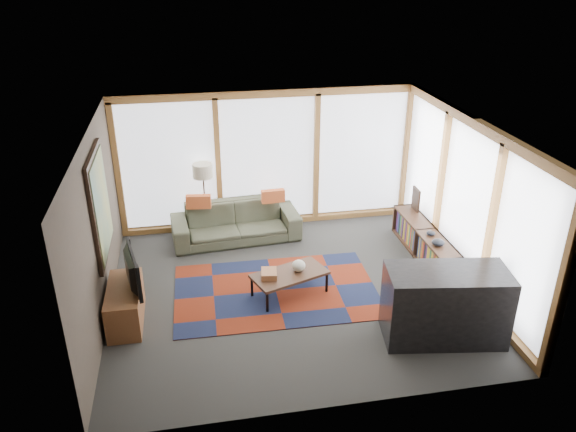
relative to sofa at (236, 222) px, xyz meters
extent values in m
plane|color=#282826|center=(0.69, -1.92, -0.33)|extent=(5.50, 5.50, 0.00)
cube|color=#42392F|center=(-2.06, -1.92, 0.97)|extent=(0.04, 5.00, 2.60)
cube|color=#42392F|center=(0.69, -4.42, 0.97)|extent=(5.50, 0.04, 2.60)
cube|color=silver|center=(0.69, -1.92, 2.27)|extent=(5.50, 5.00, 0.04)
cube|color=white|center=(0.69, 0.55, 0.97)|extent=(5.30, 0.02, 2.35)
cube|color=white|center=(3.41, -1.92, 0.97)|extent=(0.02, 4.80, 2.35)
cube|color=black|center=(-2.03, -1.62, 1.22)|extent=(0.05, 1.35, 1.55)
cube|color=gold|center=(-2.00, -1.62, 1.22)|extent=(0.02, 1.20, 1.40)
cube|color=maroon|center=(0.42, -1.88, -0.33)|extent=(3.14, 2.06, 0.01)
imported|color=#3D402F|center=(0.00, 0.00, 0.00)|extent=(2.34, 1.07, 0.67)
cube|color=#D05B2C|center=(-0.64, 0.02, 0.45)|extent=(0.45, 0.18, 0.24)
cube|color=#D05B2C|center=(0.70, 0.04, 0.45)|extent=(0.43, 0.15, 0.23)
cube|color=#975D38|center=(0.30, -2.04, 0.09)|extent=(0.27, 0.31, 0.10)
ellipsoid|color=beige|center=(0.77, -1.96, 0.13)|extent=(0.25, 0.25, 0.18)
ellipsoid|color=black|center=(3.07, -1.83, 0.24)|extent=(0.24, 0.24, 0.10)
ellipsoid|color=black|center=(3.10, -1.47, 0.23)|extent=(0.17, 0.17, 0.07)
cube|color=black|center=(3.24, -0.45, 0.40)|extent=(0.05, 0.31, 0.41)
cube|color=brown|center=(-1.78, -2.26, -0.06)|extent=(0.46, 1.09, 0.55)
imported|color=black|center=(-1.70, -2.25, 0.49)|extent=(0.31, 0.95, 0.54)
cube|color=black|center=(2.47, -3.40, 0.17)|extent=(1.69, 0.98, 1.01)
camera|label=1|loc=(-0.73, -9.18, 4.43)|focal=35.00mm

